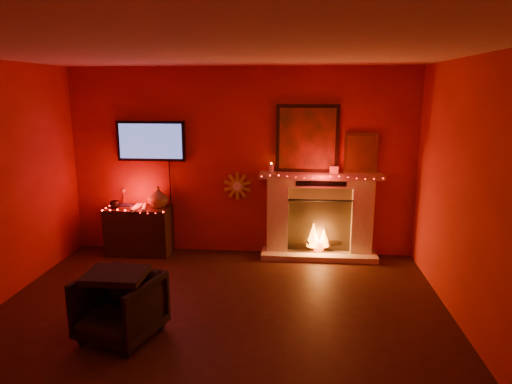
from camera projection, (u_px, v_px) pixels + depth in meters
room at (208, 204)px, 4.16m from camera, size 5.00×5.00×5.00m
fireplace at (319, 208)px, 6.52m from camera, size 1.72×0.40×2.18m
tv at (151, 141)px, 6.60m from camera, size 1.00×0.07×1.24m
sunburst_clock at (237, 186)px, 6.66m from camera, size 0.40×0.03×0.40m
console_table at (141, 227)px, 6.70m from camera, size 0.92×0.52×1.01m
armchair at (120, 307)px, 4.41m from camera, size 0.86×0.88×0.64m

